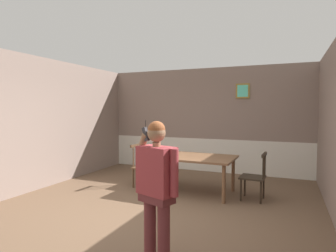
{
  "coord_description": "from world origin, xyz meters",
  "views": [
    {
      "loc": [
        2.13,
        -4.01,
        1.72
      ],
      "look_at": [
        0.58,
        -0.34,
        1.48
      ],
      "focal_mm": 30.48,
      "sensor_mm": 36.0,
      "label": 1
    }
  ],
  "objects_px": {
    "chair_by_doorway": "(255,177)",
    "person_figure": "(157,181)",
    "dining_table": "(195,160)",
    "chair_near_window": "(144,166)"
  },
  "relations": [
    {
      "from": "person_figure",
      "to": "chair_near_window",
      "type": "bearing_deg",
      "value": -40.46
    },
    {
      "from": "dining_table",
      "to": "chair_by_doorway",
      "type": "relative_size",
      "value": 1.8
    },
    {
      "from": "dining_table",
      "to": "person_figure",
      "type": "distance_m",
      "value": 2.74
    },
    {
      "from": "chair_near_window",
      "to": "person_figure",
      "type": "bearing_deg",
      "value": 35.12
    },
    {
      "from": "chair_by_doorway",
      "to": "person_figure",
      "type": "height_order",
      "value": "person_figure"
    },
    {
      "from": "chair_near_window",
      "to": "person_figure",
      "type": "relative_size",
      "value": 0.59
    },
    {
      "from": "dining_table",
      "to": "person_figure",
      "type": "bearing_deg",
      "value": -81.34
    },
    {
      "from": "dining_table",
      "to": "chair_near_window",
      "type": "relative_size",
      "value": 1.74
    },
    {
      "from": "chair_by_doorway",
      "to": "person_figure",
      "type": "distance_m",
      "value": 2.82
    },
    {
      "from": "dining_table",
      "to": "person_figure",
      "type": "relative_size",
      "value": 1.02
    }
  ]
}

